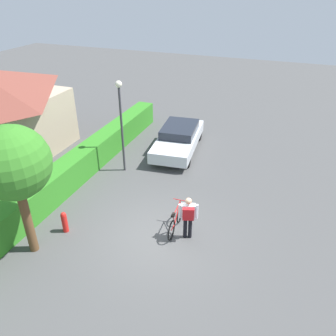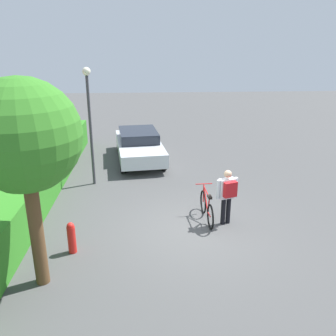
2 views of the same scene
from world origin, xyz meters
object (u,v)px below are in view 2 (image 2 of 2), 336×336
at_px(person_rider, 227,192).
at_px(tree_kerbside, 24,138).
at_px(street_lamp, 89,111).
at_px(parked_car_near, 139,145).
at_px(bicycle, 207,208).
at_px(fire_hydrant, 72,237).

relative_size(person_rider, tree_kerbside, 0.37).
relative_size(street_lamp, tree_kerbside, 0.96).
bearing_deg(parked_car_near, bicycle, -161.54).
distance_m(parked_car_near, street_lamp, 3.86).
distance_m(parked_car_near, bicycle, 6.32).
xyz_separation_m(parked_car_near, bicycle, (-5.99, -2.00, -0.28)).
distance_m(bicycle, tree_kerbside, 5.54).
xyz_separation_m(bicycle, fire_hydrant, (-1.45, 3.58, 0.02)).
bearing_deg(bicycle, person_rider, -116.51).
bearing_deg(tree_kerbside, fire_hydrant, -20.55).
distance_m(parked_car_near, tree_kerbside, 9.16).
height_order(bicycle, tree_kerbside, tree_kerbside).
height_order(tree_kerbside, fire_hydrant, tree_kerbside).
relative_size(parked_car_near, bicycle, 2.80).
bearing_deg(fire_hydrant, street_lamp, 0.62).
xyz_separation_m(bicycle, tree_kerbside, (-2.58, 4.00, 2.82)).
relative_size(parked_car_near, person_rider, 2.95).
height_order(street_lamp, fire_hydrant, street_lamp).
bearing_deg(fire_hydrant, bicycle, -67.93).
distance_m(parked_car_near, person_rider, 6.74).
xyz_separation_m(person_rider, fire_hydrant, (-1.19, 4.10, -0.56)).
distance_m(street_lamp, fire_hydrant, 5.12).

